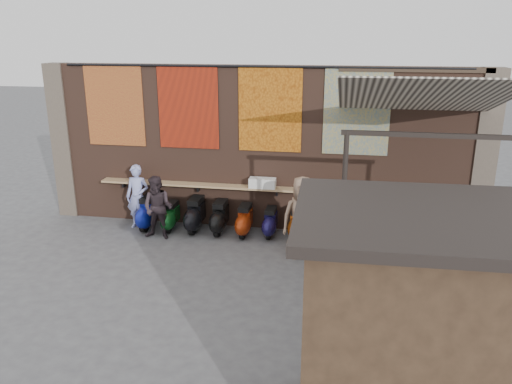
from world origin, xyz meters
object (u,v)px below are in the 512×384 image
(diner_right, at_px, (158,208))
(scooter_stool_2, at_px, (195,215))
(shopper_navy, at_px, (450,240))
(scooter_stool_4, at_px, (245,221))
(scooter_stool_1, at_px, (171,216))
(scooter_stool_7, at_px, (325,226))
(scooter_stool_9, at_px, (381,229))
(shelf_box, at_px, (262,183))
(shopper_grey, at_px, (495,257))
(scooter_stool_5, at_px, (270,222))
(scooter_stool_0, at_px, (148,213))
(market_stall, at_px, (420,338))
(scooter_stool_10, at_px, (406,231))
(scooter_stool_6, at_px, (297,224))
(scooter_stool_3, at_px, (220,217))
(shopper_tan, at_px, (302,217))
(diner_left, at_px, (138,197))
(scooter_stool_8, at_px, (351,226))

(diner_right, bearing_deg, scooter_stool_2, 44.92)
(shopper_navy, bearing_deg, scooter_stool_4, -44.23)
(scooter_stool_1, bearing_deg, scooter_stool_7, 0.53)
(scooter_stool_1, bearing_deg, scooter_stool_9, -0.16)
(shelf_box, bearing_deg, shopper_grey, -26.76)
(scooter_stool_4, bearing_deg, scooter_stool_5, 5.86)
(scooter_stool_0, relative_size, market_stall, 0.31)
(scooter_stool_5, height_order, scooter_stool_10, scooter_stool_10)
(scooter_stool_1, bearing_deg, scooter_stool_10, 0.18)
(shopper_navy, bearing_deg, diner_right, -34.47)
(scooter_stool_4, relative_size, shopper_navy, 0.52)
(scooter_stool_6, xyz_separation_m, scooter_stool_10, (2.52, 0.04, -0.01))
(diner_right, bearing_deg, scooter_stool_7, 12.66)
(scooter_stool_4, bearing_deg, market_stall, -61.46)
(scooter_stool_6, xyz_separation_m, market_stall, (1.98, -5.96, 1.01))
(scooter_stool_3, bearing_deg, scooter_stool_9, -0.71)
(shelf_box, distance_m, scooter_stool_5, 0.97)
(scooter_stool_2, bearing_deg, scooter_stool_10, -0.36)
(shelf_box, height_order, shopper_tan, shopper_tan)
(scooter_stool_2, height_order, scooter_stool_7, scooter_stool_2)
(scooter_stool_6, bearing_deg, scooter_stool_7, 4.92)
(scooter_stool_9, bearing_deg, scooter_stool_7, 177.81)
(scooter_stool_1, relative_size, diner_left, 0.45)
(scooter_stool_4, distance_m, scooter_stool_8, 2.55)
(scooter_stool_4, relative_size, shopper_tan, 0.43)
(scooter_stool_5, xyz_separation_m, shopper_navy, (3.84, -1.39, 0.42))
(scooter_stool_1, relative_size, scooter_stool_3, 0.89)
(shopper_navy, bearing_deg, market_stall, 47.67)
(scooter_stool_6, bearing_deg, shopper_tan, -77.98)
(scooter_stool_4, height_order, scooter_stool_6, scooter_stool_6)
(shopper_grey, xyz_separation_m, market_stall, (-1.88, -3.92, 0.63))
(scooter_stool_7, xyz_separation_m, diner_right, (-3.90, -0.61, 0.42))
(shelf_box, distance_m, scooter_stool_8, 2.35)
(diner_right, bearing_deg, shopper_navy, -3.03)
(scooter_stool_9, distance_m, scooter_stool_10, 0.56)
(scooter_stool_10, bearing_deg, scooter_stool_9, -176.75)
(scooter_stool_0, xyz_separation_m, scooter_stool_9, (5.71, -0.02, -0.02))
(scooter_stool_0, height_order, scooter_stool_8, scooter_stool_0)
(scooter_stool_0, distance_m, scooter_stool_6, 3.75)
(scooter_stool_7, relative_size, shopper_tan, 0.41)
(scooter_stool_2, distance_m, scooter_stool_4, 1.26)
(shopper_grey, bearing_deg, scooter_stool_1, -17.38)
(scooter_stool_2, xyz_separation_m, shopper_grey, (6.38, -2.11, 0.34))
(scooter_stool_3, bearing_deg, scooter_stool_4, -4.43)
(shopper_grey, bearing_deg, scooter_stool_4, -22.75)
(scooter_stool_1, distance_m, scooter_stool_5, 2.50)
(scooter_stool_5, height_order, shopper_navy, shopper_navy)
(scooter_stool_0, distance_m, scooter_stool_9, 5.71)
(scooter_stool_3, height_order, diner_left, diner_left)
(scooter_stool_8, height_order, shopper_navy, shopper_navy)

